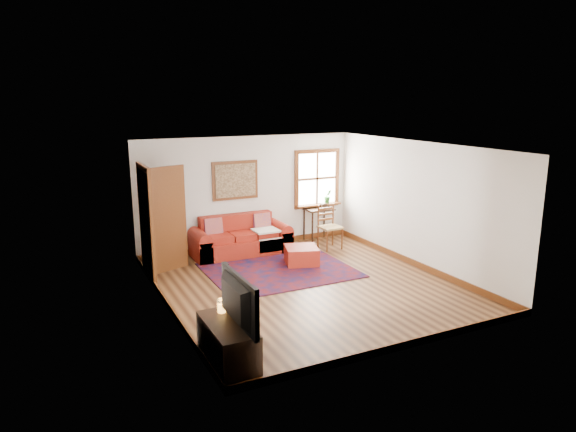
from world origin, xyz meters
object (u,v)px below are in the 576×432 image
media_cabinet (228,345)px  side_table (319,213)px  red_ottoman (301,256)px  red_leather_sofa (241,241)px  ladder_back_chair (329,225)px

media_cabinet → side_table: bearing=49.8°
red_ottoman → red_leather_sofa: bearing=141.6°
red_leather_sofa → ladder_back_chair: 2.01m
red_ottoman → ladder_back_chair: bearing=52.8°
media_cabinet → red_leather_sofa: bearing=67.1°
red_ottoman → side_table: (1.20, 1.43, 0.47)m
red_leather_sofa → red_ottoman: red_leather_sofa is taller
media_cabinet → ladder_back_chair: bearing=46.3°
red_leather_sofa → media_cabinet: red_leather_sofa is taller
red_ottoman → ladder_back_chair: 1.38m
red_leather_sofa → side_table: (2.04, 0.18, 0.38)m
media_cabinet → red_ottoman: bearing=49.8°
side_table → ladder_back_chair: 0.68m
ladder_back_chair → media_cabinet: 5.54m
red_ottoman → side_table: size_ratio=0.82×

